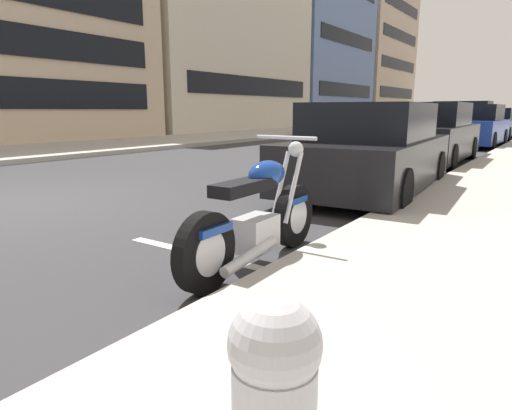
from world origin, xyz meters
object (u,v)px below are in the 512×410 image
parked_motorcycle (258,218)px  parked_car_near_corner (473,127)px  parked_car_at_intersection (429,135)px  crossing_truck (462,114)px  car_opposite_curb (331,122)px  parked_car_behind_motorcycle (370,152)px  parked_car_mid_block (493,124)px

parked_motorcycle → parked_car_near_corner: (15.27, 0.79, 0.30)m
parked_car_at_intersection → crossing_truck: 25.13m
parked_car_at_intersection → car_opposite_curb: (10.01, 7.47, -0.02)m
parked_car_behind_motorcycle → parked_car_near_corner: size_ratio=1.02×
parked_car_behind_motorcycle → crossing_truck: size_ratio=0.79×
crossing_truck → car_opposite_curb: 15.28m
parked_car_mid_block → car_opposite_curb: 7.68m
crossing_truck → parked_car_mid_block: bearing=109.6°
crossing_truck → parked_car_behind_motorcycle: bearing=101.2°
parked_motorcycle → parked_car_at_intersection: 8.92m
parked_car_behind_motorcycle → parked_car_mid_block: (16.95, 0.37, -0.00)m
crossing_truck → car_opposite_curb: (-14.83, 3.68, -0.33)m
parked_motorcycle → parked_car_at_intersection: bearing=3.2°
parked_motorcycle → parked_car_mid_block: size_ratio=0.46×
parked_motorcycle → parked_car_at_intersection: parked_car_at_intersection is taller
parked_motorcycle → parked_car_at_intersection: size_ratio=0.43×
parked_motorcycle → parked_car_behind_motorcycle: size_ratio=0.48×
crossing_truck → car_opposite_curb: size_ratio=1.27×
parked_car_behind_motorcycle → car_opposite_curb: car_opposite_curb is taller
parked_car_behind_motorcycle → parked_car_at_intersection: (4.99, 0.32, 0.03)m
parked_car_behind_motorcycle → crossing_truck: 30.11m
parked_car_behind_motorcycle → car_opposite_curb: bearing=23.5°
parked_car_at_intersection → crossing_truck: bearing=7.0°
parked_car_near_corner → car_opposite_curb: (3.61, 7.47, -0.03)m
parked_car_near_corner → parked_car_mid_block: bearing=1.4°
parked_car_behind_motorcycle → crossing_truck: bearing=3.9°
parked_motorcycle → car_opposite_curb: car_opposite_curb is taller
crossing_truck → car_opposite_curb: bearing=79.4°
parked_motorcycle → car_opposite_curb: bearing=21.7°
parked_car_mid_block → parked_car_behind_motorcycle: bearing=-178.5°
crossing_truck → parked_car_near_corner: bearing=105.0°
parked_car_behind_motorcycle → parked_car_mid_block: parked_car_behind_motorcycle is taller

